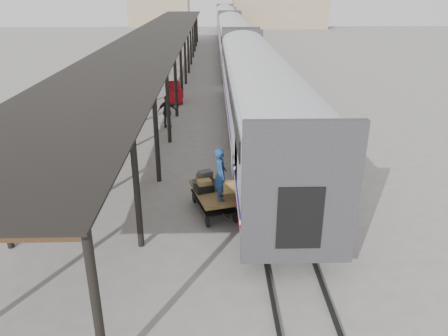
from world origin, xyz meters
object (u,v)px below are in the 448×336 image
baggage_cart (214,196)px  porter (221,174)px  luggage_tug (174,94)px  pedestrian (167,112)px

baggage_cart → porter: (0.25, -0.65, 1.13)m
baggage_cart → luggage_tug: size_ratio=1.49×
porter → baggage_cart: bearing=12.3°
porter → pedestrian: porter is taller
baggage_cart → luggage_tug: 16.56m
luggage_tug → pedestrian: bearing=-102.1°
luggage_tug → pedestrian: size_ratio=0.94×
baggage_cart → pedestrian: (-2.64, 10.40, 0.30)m
luggage_tug → porter: size_ratio=0.97×
baggage_cart → pedestrian: 10.73m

